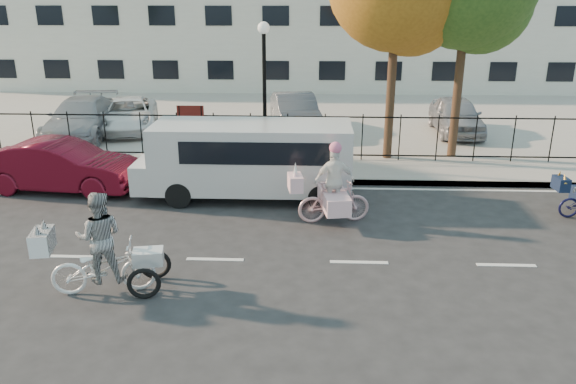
# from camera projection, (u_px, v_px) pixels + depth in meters

# --- Properties ---
(ground) EXTENTS (120.00, 120.00, 0.00)m
(ground) POSITION_uv_depth(u_px,v_px,m) (215.00, 260.00, 11.72)
(ground) COLOR #333334
(road_markings) EXTENTS (60.00, 9.52, 0.01)m
(road_markings) POSITION_uv_depth(u_px,v_px,m) (215.00, 259.00, 11.71)
(road_markings) COLOR silver
(road_markings) RESTS_ON ground
(curb) EXTENTS (60.00, 0.10, 0.15)m
(curb) POSITION_uv_depth(u_px,v_px,m) (244.00, 181.00, 16.45)
(curb) COLOR #A8A399
(curb) RESTS_ON ground
(sidewalk) EXTENTS (60.00, 2.20, 0.15)m
(sidewalk) POSITION_uv_depth(u_px,v_px,m) (248.00, 170.00, 17.44)
(sidewalk) COLOR #A8A399
(sidewalk) RESTS_ON ground
(parking_lot) EXTENTS (60.00, 15.60, 0.15)m
(parking_lot) POSITION_uv_depth(u_px,v_px,m) (269.00, 113.00, 25.83)
(parking_lot) COLOR #A8A399
(parking_lot) RESTS_ON ground
(iron_fence) EXTENTS (58.00, 0.06, 1.50)m
(iron_fence) POSITION_uv_depth(u_px,v_px,m) (251.00, 136.00, 18.20)
(iron_fence) COLOR black
(iron_fence) RESTS_ON sidewalk
(building) EXTENTS (34.00, 10.00, 6.00)m
(building) POSITION_uv_depth(u_px,v_px,m) (281.00, 33.00, 34.28)
(building) COLOR silver
(building) RESTS_ON ground
(lamppost) EXTENTS (0.36, 0.36, 4.33)m
(lamppost) POSITION_uv_depth(u_px,v_px,m) (264.00, 68.00, 17.07)
(lamppost) COLOR black
(lamppost) RESTS_ON sidewalk
(street_sign) EXTENTS (0.85, 0.06, 1.80)m
(street_sign) POSITION_uv_depth(u_px,v_px,m) (191.00, 122.00, 17.73)
(street_sign) COLOR black
(street_sign) RESTS_ON sidewalk
(zebra_trike) EXTENTS (2.30, 1.16, 1.96)m
(zebra_trike) POSITION_uv_depth(u_px,v_px,m) (102.00, 255.00, 10.21)
(zebra_trike) COLOR white
(zebra_trike) RESTS_ON ground
(unicorn_bike) EXTENTS (2.03, 1.43, 2.01)m
(unicorn_bike) POSITION_uv_depth(u_px,v_px,m) (333.00, 193.00, 13.42)
(unicorn_bike) COLOR beige
(unicorn_bike) RESTS_ON ground
(white_van) EXTENTS (5.71, 1.95, 2.03)m
(white_van) POSITION_uv_depth(u_px,v_px,m) (248.00, 158.00, 14.98)
(white_van) COLOR silver
(white_van) RESTS_ON ground
(red_sedan) EXTENTS (4.44, 1.89, 1.42)m
(red_sedan) POSITION_uv_depth(u_px,v_px,m) (61.00, 166.00, 15.65)
(red_sedan) COLOR #5A0A19
(red_sedan) RESTS_ON ground
(lot_car_a) EXTENTS (2.56, 5.19, 1.45)m
(lot_car_a) POSITION_uv_depth(u_px,v_px,m) (82.00, 119.00, 20.85)
(lot_car_a) COLOR #96989D
(lot_car_a) RESTS_ON parking_lot
(lot_car_b) EXTENTS (3.03, 4.83, 1.25)m
(lot_car_b) POSITION_uv_depth(u_px,v_px,m) (129.00, 114.00, 22.11)
(lot_car_b) COLOR white
(lot_car_b) RESTS_ON parking_lot
(lot_car_c) EXTENTS (2.31, 4.57, 1.44)m
(lot_car_c) POSITION_uv_depth(u_px,v_px,m) (295.00, 113.00, 21.93)
(lot_car_c) COLOR #55575D
(lot_car_c) RESTS_ON parking_lot
(lot_car_d) EXTENTS (1.71, 4.08, 1.38)m
(lot_car_d) POSITION_uv_depth(u_px,v_px,m) (456.00, 116.00, 21.57)
(lot_car_d) COLOR #97989E
(lot_car_d) RESTS_ON parking_lot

